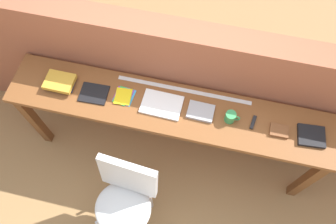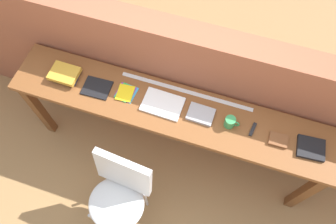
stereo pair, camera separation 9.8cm
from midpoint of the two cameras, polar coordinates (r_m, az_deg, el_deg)
ground_plane at (r=3.16m, az=-1.94°, el=-11.40°), size 40.00×40.00×0.00m
brick_wall_back at (r=2.77m, az=0.79°, el=4.97°), size 6.00×0.20×1.37m
sideboard at (r=2.56m, az=-0.85°, el=-0.68°), size 2.50×0.44×0.88m
chair_white_moulded at (r=2.60m, az=-8.60°, el=-14.54°), size 0.48×0.49×0.89m
book_stack_leftmost at (r=2.65m, az=-19.22°, el=4.89°), size 0.22×0.18×0.06m
magazine_cycling at (r=2.56m, az=-13.84°, el=3.10°), size 0.22×0.18×0.01m
pamphlet_pile_colourful at (r=2.51m, az=-8.85°, el=2.71°), size 0.16×0.16×0.01m
book_open_centre at (r=2.44m, az=-2.24°, el=1.26°), size 0.31×0.21×0.02m
book_grey_hardcover at (r=2.42m, az=4.56°, el=0.04°), size 0.20×0.15×0.03m
mug at (r=2.39m, az=9.70°, el=-0.92°), size 0.11×0.08×0.09m
multitool_folded at (r=2.44m, az=13.50°, el=-1.80°), size 0.04×0.11×0.02m
leather_journal_brown at (r=2.46m, az=17.69°, el=-3.16°), size 0.13×0.10×0.02m
book_repair_rightmost at (r=2.52m, az=22.68°, el=-3.91°), size 0.20×0.18×0.03m
ruler_metal_back_edge at (r=2.51m, az=1.65°, el=3.80°), size 1.04×0.03×0.00m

